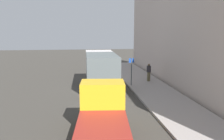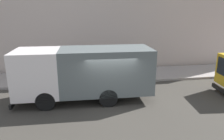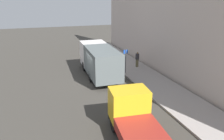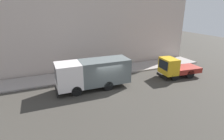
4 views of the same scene
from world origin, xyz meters
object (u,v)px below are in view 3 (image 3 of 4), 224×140
(large_utility_truck, at_px, (99,60))
(pedestrian_walking, at_px, (137,59))
(small_flatbed_truck, at_px, (134,118))
(street_sign_post, at_px, (126,59))

(large_utility_truck, xyz_separation_m, pedestrian_walking, (4.41, 1.10, -0.65))
(large_utility_truck, relative_size, pedestrian_walking, 4.59)
(small_flatbed_truck, bearing_deg, large_utility_truck, 91.00)
(large_utility_truck, xyz_separation_m, street_sign_post, (2.52, -0.29, -0.09))
(large_utility_truck, distance_m, street_sign_post, 2.54)
(large_utility_truck, bearing_deg, small_flatbed_truck, -93.34)
(large_utility_truck, distance_m, small_flatbed_truck, 9.59)
(small_flatbed_truck, height_order, street_sign_post, street_sign_post)
(pedestrian_walking, height_order, street_sign_post, street_sign_post)
(small_flatbed_truck, distance_m, street_sign_post, 9.84)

